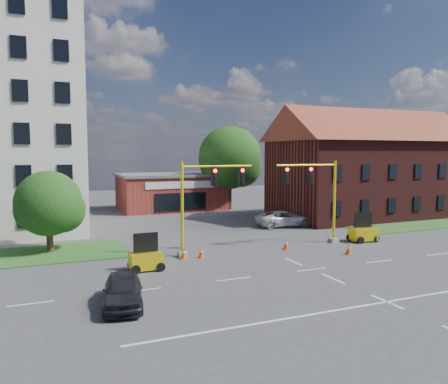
{
  "coord_description": "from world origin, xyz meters",
  "views": [
    {
      "loc": [
        -14.35,
        -21.01,
        6.78
      ],
      "look_at": [
        -1.38,
        10.0,
        3.77
      ],
      "focal_mm": 35.0,
      "sensor_mm": 36.0,
      "label": 1
    }
  ],
  "objects_px": {
    "signal_mast_east": "(316,192)",
    "sedan_dark": "(123,290)",
    "trailer_east": "(363,233)",
    "pickup_white": "(284,218)",
    "trailer_west": "(146,259)",
    "signal_mast_west": "(206,196)"
  },
  "relations": [
    {
      "from": "trailer_west",
      "to": "pickup_white",
      "type": "height_order",
      "value": "trailer_west"
    },
    {
      "from": "trailer_east",
      "to": "trailer_west",
      "type": "bearing_deg",
      "value": -165.57
    },
    {
      "from": "signal_mast_east",
      "to": "pickup_white",
      "type": "bearing_deg",
      "value": 76.41
    },
    {
      "from": "signal_mast_east",
      "to": "pickup_white",
      "type": "relative_size",
      "value": 1.18
    },
    {
      "from": "trailer_east",
      "to": "pickup_white",
      "type": "height_order",
      "value": "trailer_east"
    },
    {
      "from": "signal_mast_west",
      "to": "trailer_west",
      "type": "relative_size",
      "value": 2.97
    },
    {
      "from": "pickup_white",
      "to": "sedan_dark",
      "type": "xyz_separation_m",
      "value": [
        -17.44,
        -15.63,
        -0.01
      ]
    },
    {
      "from": "signal_mast_west",
      "to": "trailer_east",
      "type": "relative_size",
      "value": 2.88
    },
    {
      "from": "signal_mast_west",
      "to": "pickup_white",
      "type": "relative_size",
      "value": 1.18
    },
    {
      "from": "signal_mast_east",
      "to": "sedan_dark",
      "type": "bearing_deg",
      "value": -153.17
    },
    {
      "from": "signal_mast_west",
      "to": "signal_mast_east",
      "type": "distance_m",
      "value": 8.71
    },
    {
      "from": "signal_mast_east",
      "to": "trailer_west",
      "type": "bearing_deg",
      "value": -169.93
    },
    {
      "from": "trailer_west",
      "to": "pickup_white",
      "type": "relative_size",
      "value": 0.4
    },
    {
      "from": "pickup_white",
      "to": "sedan_dark",
      "type": "distance_m",
      "value": 23.42
    },
    {
      "from": "signal_mast_west",
      "to": "trailer_west",
      "type": "distance_m",
      "value": 6.11
    },
    {
      "from": "signal_mast_east",
      "to": "trailer_east",
      "type": "bearing_deg",
      "value": -8.85
    },
    {
      "from": "trailer_west",
      "to": "sedan_dark",
      "type": "relative_size",
      "value": 0.5
    },
    {
      "from": "trailer_west",
      "to": "trailer_east",
      "type": "distance_m",
      "value": 17.3
    },
    {
      "from": "sedan_dark",
      "to": "trailer_east",
      "type": "bearing_deg",
      "value": 30.48
    },
    {
      "from": "signal_mast_east",
      "to": "sedan_dark",
      "type": "height_order",
      "value": "signal_mast_east"
    },
    {
      "from": "signal_mast_east",
      "to": "trailer_east",
      "type": "height_order",
      "value": "signal_mast_east"
    },
    {
      "from": "trailer_east",
      "to": "sedan_dark",
      "type": "xyz_separation_m",
      "value": [
        -19.48,
        -7.26,
        0.04
      ]
    }
  ]
}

